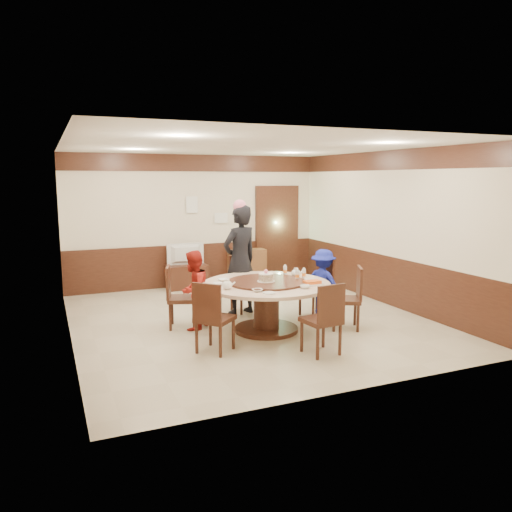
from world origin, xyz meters
name	(u,v)px	position (x,y,z in m)	size (l,w,h in m)	color
room	(249,255)	(0.01, 0.01, 1.08)	(6.00, 6.04, 2.84)	beige
banquet_table	(266,297)	(0.01, -0.65, 0.53)	(1.93, 1.93, 0.78)	#3B1D12
chair_0	(316,298)	(1.14, -0.20, 0.30)	(0.51, 0.50, 0.97)	#3B1D12
chair_1	(245,294)	(0.15, 0.58, 0.30)	(0.49, 0.50, 0.97)	#3B1D12
chair_2	(181,308)	(-1.13, 0.05, 0.30)	(0.56, 0.55, 0.97)	#3B1D12
chair_3	(214,330)	(-1.01, -1.22, 0.30)	(0.62, 0.62, 0.97)	#3B1D12
chair_4	(322,332)	(0.27, -1.85, 0.30)	(0.48, 0.49, 0.97)	#3B1D12
chair_5	(346,309)	(1.21, -1.01, 0.30)	(0.60, 0.59, 0.97)	#3B1D12
person_standing	(240,260)	(0.01, 0.43, 0.93)	(0.68, 0.45, 1.87)	black
person_red	(193,290)	(-0.97, -0.10, 0.61)	(0.59, 0.46, 1.22)	#A51E16
person_blue	(323,283)	(1.21, -0.29, 0.57)	(0.74, 0.42, 1.14)	#172197
birthday_cake	(266,277)	(-0.01, -0.69, 0.84)	(0.26, 0.26, 0.18)	white
teapot_left	(227,285)	(-0.68, -0.83, 0.81)	(0.17, 0.15, 0.13)	white
teapot_right	(296,273)	(0.63, -0.42, 0.81)	(0.17, 0.15, 0.13)	white
bowl_0	(223,280)	(-0.55, -0.28, 0.77)	(0.16, 0.16, 0.04)	white
bowl_1	(305,287)	(0.36, -1.22, 0.77)	(0.15, 0.15, 0.05)	white
bowl_2	(257,290)	(-0.35, -1.14, 0.77)	(0.14, 0.14, 0.04)	white
bowl_3	(309,280)	(0.65, -0.83, 0.77)	(0.15, 0.15, 0.05)	white
bowl_4	(218,284)	(-0.71, -0.52, 0.77)	(0.15, 0.15, 0.04)	white
saucer_near	(269,293)	(-0.24, -1.30, 0.76)	(0.18, 0.18, 0.01)	white
saucer_far	(279,274)	(0.46, -0.15, 0.76)	(0.18, 0.18, 0.01)	white
shrimp_platter	(312,283)	(0.58, -1.04, 0.78)	(0.30, 0.20, 0.06)	white
bottle_0	(297,275)	(0.52, -0.67, 0.83)	(0.06, 0.06, 0.16)	white
bottle_1	(304,274)	(0.67, -0.61, 0.83)	(0.06, 0.06, 0.16)	white
bottle_2	(285,271)	(0.52, -0.25, 0.83)	(0.06, 0.06, 0.16)	white
tv_stand	(187,277)	(-0.30, 2.75, 0.25)	(0.85, 0.45, 0.50)	#3B1D12
television	(186,254)	(-0.30, 2.75, 0.73)	(0.79, 0.10, 0.45)	gray
side_cabinet	(247,266)	(1.08, 2.78, 0.38)	(0.80, 0.40, 0.75)	brown
thermos	(249,241)	(1.12, 2.78, 0.94)	(0.15, 0.15, 0.38)	silver
notice_left	(192,205)	(-0.10, 2.96, 1.75)	(0.25, 0.00, 0.35)	white
notice_right	(221,218)	(0.55, 2.96, 1.45)	(0.30, 0.00, 0.22)	white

